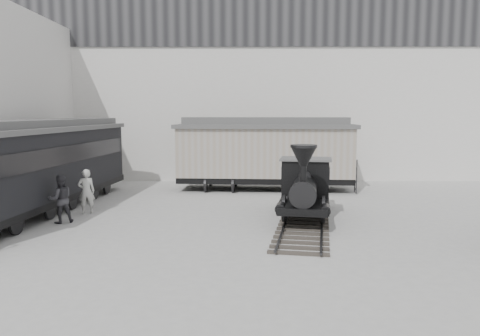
{
  "coord_description": "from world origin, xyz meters",
  "views": [
    {
      "loc": [
        -0.85,
        -14.42,
        4.15
      ],
      "look_at": [
        -0.94,
        3.65,
        2.0
      ],
      "focal_mm": 35.0,
      "sensor_mm": 36.0,
      "label": 1
    }
  ],
  "objects_px": {
    "visitor_a": "(86,191)",
    "visitor_b": "(60,199)",
    "locomotive": "(305,192)",
    "passenger_coach": "(42,165)",
    "boxcar": "(265,152)"
  },
  "relations": [
    {
      "from": "locomotive",
      "to": "visitor_b",
      "type": "bearing_deg",
      "value": -166.38
    },
    {
      "from": "locomotive",
      "to": "visitor_a",
      "type": "height_order",
      "value": "locomotive"
    },
    {
      "from": "visitor_b",
      "to": "locomotive",
      "type": "bearing_deg",
      "value": 153.36
    },
    {
      "from": "boxcar",
      "to": "visitor_a",
      "type": "height_order",
      "value": "boxcar"
    },
    {
      "from": "passenger_coach",
      "to": "visitor_b",
      "type": "relative_size",
      "value": 7.39
    },
    {
      "from": "passenger_coach",
      "to": "visitor_a",
      "type": "distance_m",
      "value": 2.3
    },
    {
      "from": "boxcar",
      "to": "passenger_coach",
      "type": "relative_size",
      "value": 0.72
    },
    {
      "from": "passenger_coach",
      "to": "boxcar",
      "type": "bearing_deg",
      "value": 35.42
    },
    {
      "from": "locomotive",
      "to": "visitor_a",
      "type": "xyz_separation_m",
      "value": [
        -8.85,
        1.04,
        -0.17
      ]
    },
    {
      "from": "visitor_b",
      "to": "boxcar",
      "type": "bearing_deg",
      "value": -166.73
    },
    {
      "from": "visitor_a",
      "to": "visitor_b",
      "type": "distance_m",
      "value": 1.71
    },
    {
      "from": "visitor_a",
      "to": "boxcar",
      "type": "bearing_deg",
      "value": -164.28
    },
    {
      "from": "visitor_a",
      "to": "locomotive",
      "type": "bearing_deg",
      "value": 150.65
    },
    {
      "from": "locomotive",
      "to": "passenger_coach",
      "type": "height_order",
      "value": "passenger_coach"
    },
    {
      "from": "locomotive",
      "to": "boxcar",
      "type": "distance_m",
      "value": 7.25
    }
  ]
}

